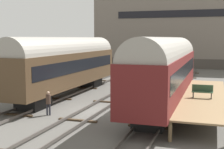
{
  "coord_description": "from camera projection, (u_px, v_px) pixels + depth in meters",
  "views": [
    {
      "loc": [
        8.12,
        -20.59,
        5.23
      ],
      "look_at": [
        0.0,
        3.91,
        2.2
      ],
      "focal_mm": 50.0,
      "sensor_mm": 36.0,
      "label": 1
    }
  ],
  "objects": [
    {
      "name": "train_car_brown",
      "position": [
        67.0,
        62.0,
        28.23
      ],
      "size": [
        2.93,
        17.35,
        5.31
      ],
      "color": "black",
      "rests_on": "ground"
    },
    {
      "name": "track_right",
      "position": [
        159.0,
        114.0,
        21.1
      ],
      "size": [
        2.6,
        60.0,
        0.26
      ],
      "color": "#4C4742",
      "rests_on": "ground"
    },
    {
      "name": "ground_plane",
      "position": [
        95.0,
        111.0,
        22.56
      ],
      "size": [
        200.0,
        200.0,
        0.0
      ],
      "primitive_type": "plane",
      "color": "#56544F"
    },
    {
      "name": "person_worker",
      "position": [
        48.0,
        101.0,
        21.11
      ],
      "size": [
        0.32,
        0.32,
        1.64
      ],
      "color": "#282833",
      "rests_on": "ground"
    },
    {
      "name": "track_middle",
      "position": [
        95.0,
        109.0,
        22.55
      ],
      "size": [
        2.6,
        60.0,
        0.26
      ],
      "color": "#4C4742",
      "rests_on": "ground"
    },
    {
      "name": "train_car_maroon",
      "position": [
        166.0,
        67.0,
        23.56
      ],
      "size": [
        2.9,
        17.94,
        5.29
      ],
      "color": "black",
      "rests_on": "ground"
    },
    {
      "name": "station_platform",
      "position": [
        204.0,
        96.0,
        22.56
      ],
      "size": [
        2.99,
        15.76,
        1.14
      ],
      "color": "#8C704C",
      "rests_on": "ground"
    },
    {
      "name": "track_left",
      "position": [
        39.0,
        104.0,
        23.99
      ],
      "size": [
        2.6,
        60.0,
        0.26
      ],
      "color": "#4C4742",
      "rests_on": "ground"
    },
    {
      "name": "bench",
      "position": [
        202.0,
        91.0,
        21.28
      ],
      "size": [
        1.4,
        0.4,
        0.91
      ],
      "color": "#2D4C33",
      "rests_on": "station_platform"
    },
    {
      "name": "warehouse_building",
      "position": [
        184.0,
        21.0,
        58.53
      ],
      "size": [
        31.67,
        12.21,
        16.97
      ],
      "color": "#46403A",
      "rests_on": "ground"
    }
  ]
}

